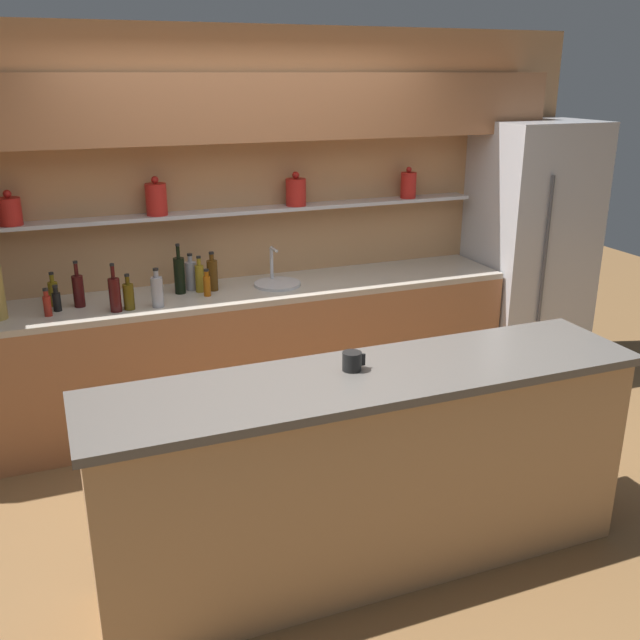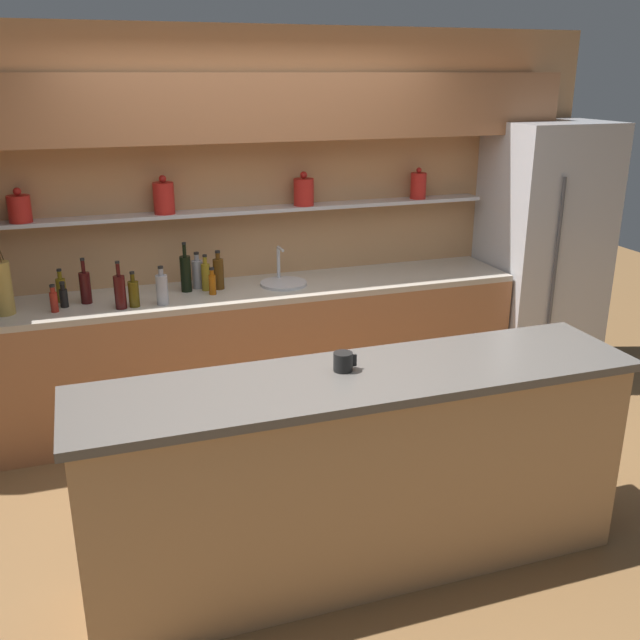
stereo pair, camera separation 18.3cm
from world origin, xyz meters
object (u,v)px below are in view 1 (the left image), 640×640
sink_fixture (277,282)px  bottle_oil_4 (129,296)px  bottle_oil_0 (53,293)px  bottle_oil_5 (200,277)px  bottle_spirit_6 (191,275)px  bottle_wine_8 (179,275)px  bottle_wine_2 (78,290)px  coffee_mug (352,361)px  bottle_spirit_3 (157,291)px  bottle_sauce_11 (207,284)px  refrigerator (529,252)px  bottle_sauce_1 (57,300)px  bottle_spirit_9 (212,274)px  bottle_sauce_7 (47,304)px  bottle_wine_10 (115,294)px

sink_fixture → bottle_oil_4: 1.03m
bottle_oil_0 → bottle_oil_5: 0.91m
bottle_spirit_6 → bottle_wine_8: size_ratio=0.74×
bottle_wine_2 → coffee_mug: bottle_wine_2 is taller
bottle_oil_4 → sink_fixture: bearing=9.6°
bottle_spirit_3 → bottle_sauce_11: bearing=18.1°
refrigerator → bottle_sauce_11: 2.55m
bottle_sauce_1 → bottle_spirit_6: (0.86, 0.15, 0.03)m
sink_fixture → bottle_sauce_11: (-0.50, -0.07, 0.06)m
bottle_oil_0 → bottle_sauce_1: bearing=-84.0°
bottle_oil_0 → bottle_wine_8: bearing=-1.6°
bottle_wine_8 → bottle_sauce_11: 0.20m
bottle_spirit_6 → bottle_sauce_11: bottle_spirit_6 is taller
bottle_sauce_1 → bottle_wine_8: (0.77, 0.09, 0.06)m
bottle_oil_4 → bottle_spirit_6: (0.44, 0.28, 0.01)m
bottle_oil_0 → bottle_sauce_11: (0.93, -0.15, -0.01)m
refrigerator → bottle_spirit_9: 2.48m
bottle_oil_0 → bottle_oil_5: (0.91, -0.04, 0.01)m
bottle_sauce_1 → bottle_spirit_3: 0.60m
bottle_sauce_1 → bottle_spirit_3: size_ratio=0.66×
bottle_oil_5 → bottle_spirit_6: size_ratio=0.98×
bottle_spirit_3 → bottle_wine_8: bottle_wine_8 is taller
bottle_sauce_7 → bottle_wine_8: (0.83, 0.17, 0.05)m
bottle_wine_8 → coffee_mug: (0.43, -1.81, 0.02)m
bottle_oil_4 → coffee_mug: size_ratio=2.07×
bottle_oil_0 → bottle_spirit_3: bearing=-23.2°
bottle_oil_4 → bottle_sauce_11: bottle_oil_4 is taller
bottle_sauce_7 → coffee_mug: size_ratio=1.58×
bottle_wine_2 → bottle_wine_10: (0.20, -0.18, 0.00)m
bottle_sauce_1 → bottle_oil_4: size_ratio=0.72×
sink_fixture → bottle_oil_4: (-1.01, -0.17, 0.07)m
bottle_sauce_1 → coffee_mug: size_ratio=1.50×
bottle_sauce_7 → coffee_mug: 2.06m
bottle_sauce_1 → sink_fixture: bearing=1.6°
bottle_wine_10 → refrigerator: bearing=2.4°
bottle_oil_0 → bottle_sauce_1: bottle_oil_0 is taller
sink_fixture → bottle_wine_8: bearing=175.3°
bottle_oil_0 → bottle_spirit_6: bottle_spirit_6 is taller
sink_fixture → bottle_sauce_7: 1.49m
bottle_sauce_7 → bottle_wine_2: bearing=32.8°
bottle_sauce_7 → bottle_wine_10: bearing=-8.7°
bottle_wine_2 → bottle_oil_5: 0.77m
bottle_oil_4 → bottle_oil_0: bearing=150.0°
bottle_sauce_7 → coffee_mug: bearing=-52.3°
bottle_spirit_6 → bottle_oil_4: bearing=-147.7°
refrigerator → bottle_oil_4: refrigerator is taller
sink_fixture → bottle_wine_8: size_ratio=0.96×
bottle_sauce_11 → coffee_mug: coffee_mug is taller
bottle_sauce_1 → bottle_wine_2: bearing=17.3°
bottle_wine_10 → bottle_sauce_7: bearing=171.3°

